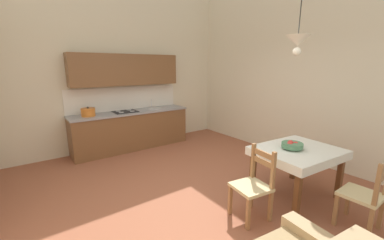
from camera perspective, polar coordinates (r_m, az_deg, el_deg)
ground_plane at (r=3.97m, az=1.04°, el=-17.37°), size 5.87×6.42×0.10m
wall_back at (r=6.07m, az=-16.64°, el=14.06°), size 5.87×0.12×4.28m
wall_right at (r=5.51m, az=24.76°, el=13.64°), size 0.12×6.42×4.28m
kitchen_cabinetry at (r=5.87m, az=-14.43°, el=1.66°), size 2.73×0.63×2.20m
dining_table at (r=3.92m, az=23.59°, el=-8.15°), size 1.25×1.06×0.75m
dining_chair_tv_side at (r=3.29m, az=14.30°, el=-14.76°), size 0.48×0.48×0.93m
dining_chair_camera_side at (r=3.62m, az=35.76°, el=-14.26°), size 0.43×0.43×0.93m
fruit_bowl at (r=3.80m, az=22.59°, el=-5.52°), size 0.30×0.30×0.12m
pendant_lamp at (r=3.64m, az=23.75°, el=16.68°), size 0.32×0.32×0.81m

